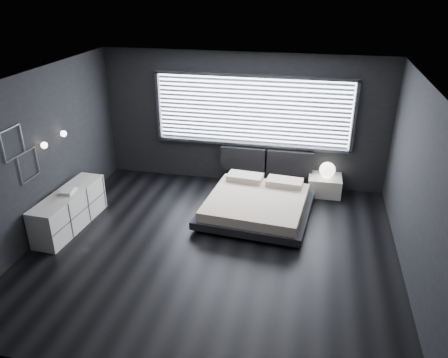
# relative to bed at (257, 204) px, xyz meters

# --- Properties ---
(room) EXTENTS (6.04, 6.00, 2.80)m
(room) POSITION_rel_bed_xyz_m (-0.54, -1.27, 1.16)
(room) COLOR black
(room) RESTS_ON ground
(window) EXTENTS (4.14, 0.09, 1.52)m
(window) POSITION_rel_bed_xyz_m (-0.34, 1.43, 1.37)
(window) COLOR white
(window) RESTS_ON ground
(headboard) EXTENTS (1.96, 0.16, 0.52)m
(headboard) POSITION_rel_bed_xyz_m (-0.00, 1.37, 0.33)
(headboard) COLOR black
(headboard) RESTS_ON ground
(sconce_near) EXTENTS (0.18, 0.11, 0.11)m
(sconce_near) POSITION_rel_bed_xyz_m (-3.42, -1.22, 1.36)
(sconce_near) COLOR silver
(sconce_near) RESTS_ON ground
(sconce_far) EXTENTS (0.18, 0.11, 0.11)m
(sconce_far) POSITION_rel_bed_xyz_m (-3.42, -0.62, 1.36)
(sconce_far) COLOR silver
(sconce_far) RESTS_ON ground
(wall_art_upper) EXTENTS (0.01, 0.48, 0.48)m
(wall_art_upper) POSITION_rel_bed_xyz_m (-3.52, -1.82, 1.61)
(wall_art_upper) COLOR #47474C
(wall_art_upper) RESTS_ON ground
(wall_art_lower) EXTENTS (0.01, 0.48, 0.48)m
(wall_art_lower) POSITION_rel_bed_xyz_m (-3.52, -1.57, 1.14)
(wall_art_lower) COLOR #47474C
(wall_art_lower) RESTS_ON ground
(bed) EXTENTS (2.13, 2.05, 0.51)m
(bed) POSITION_rel_bed_xyz_m (0.00, 0.00, 0.00)
(bed) COLOR black
(bed) RESTS_ON ground
(nightstand) EXTENTS (0.68, 0.57, 0.39)m
(nightstand) POSITION_rel_bed_xyz_m (1.25, 1.20, -0.04)
(nightstand) COLOR silver
(nightstand) RESTS_ON ground
(orb_lamp) EXTENTS (0.32, 0.32, 0.32)m
(orb_lamp) POSITION_rel_bed_xyz_m (1.28, 1.19, 0.31)
(orb_lamp) COLOR white
(orb_lamp) RESTS_ON nightstand
(dresser) EXTENTS (0.58, 1.74, 0.69)m
(dresser) POSITION_rel_bed_xyz_m (-3.22, -1.11, 0.11)
(dresser) COLOR silver
(dresser) RESTS_ON ground
(book_stack) EXTENTS (0.27, 0.34, 0.06)m
(book_stack) POSITION_rel_bed_xyz_m (-3.21, -1.10, 0.48)
(book_stack) COLOR silver
(book_stack) RESTS_ON dresser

